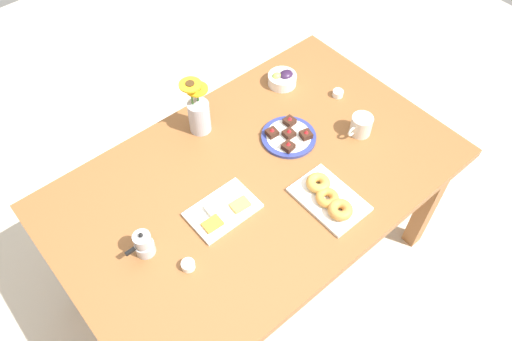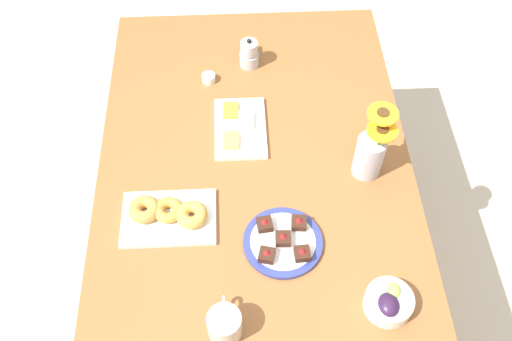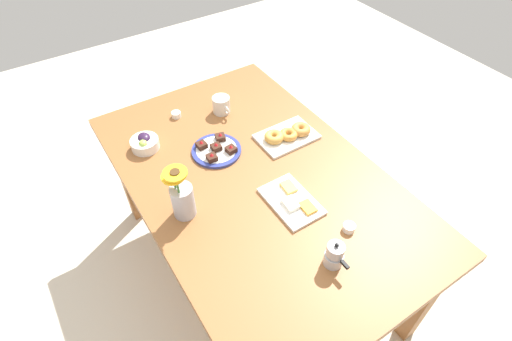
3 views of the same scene
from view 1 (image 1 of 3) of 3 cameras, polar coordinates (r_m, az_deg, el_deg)
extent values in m
plane|color=beige|center=(2.60, 0.00, -10.61)|extent=(6.00, 6.00, 0.00)
cube|color=brown|center=(1.98, 0.00, -1.06)|extent=(1.60, 1.00, 0.04)
cube|color=brown|center=(2.80, 5.72, 7.35)|extent=(0.07, 0.07, 0.70)
cube|color=brown|center=(2.37, -20.57, -9.23)|extent=(0.07, 0.07, 0.70)
cube|color=brown|center=(2.51, 19.12, -3.37)|extent=(0.07, 0.07, 0.70)
cylinder|color=beige|center=(2.13, 11.94, 5.10)|extent=(0.09, 0.09, 0.09)
cylinder|color=brown|center=(2.11, 12.11, 5.79)|extent=(0.08, 0.08, 0.00)
torus|color=beige|center=(2.10, 10.91, 4.38)|extent=(0.05, 0.01, 0.05)
cylinder|color=white|center=(2.32, 3.01, 10.34)|extent=(0.13, 0.13, 0.05)
ellipsoid|color=#2D1938|center=(2.31, 3.45, 10.80)|extent=(0.07, 0.06, 0.04)
ellipsoid|color=#9EC14C|center=(2.30, 2.38, 10.69)|extent=(0.05, 0.04, 0.04)
cube|color=white|center=(1.87, -3.82, -4.54)|extent=(0.26, 0.17, 0.01)
cube|color=#EFB74C|center=(1.87, -1.82, -3.92)|extent=(0.07, 0.06, 0.01)
cube|color=white|center=(1.86, -4.71, -4.21)|extent=(0.07, 0.05, 0.02)
cube|color=orange|center=(1.83, -4.99, -6.10)|extent=(0.07, 0.05, 0.01)
cube|color=white|center=(1.92, 8.35, -3.27)|extent=(0.19, 0.28, 0.01)
torus|color=gold|center=(1.92, 7.12, -1.42)|extent=(0.13, 0.13, 0.04)
torus|color=gold|center=(1.89, 8.15, -3.09)|extent=(0.10, 0.10, 0.03)
torus|color=#C7853C|center=(1.87, 9.60, -4.44)|extent=(0.13, 0.13, 0.04)
cylinder|color=white|center=(1.76, -7.76, -10.68)|extent=(0.05, 0.05, 0.03)
cylinder|color=#C68923|center=(1.75, -7.79, -10.53)|extent=(0.04, 0.04, 0.01)
cylinder|color=white|center=(2.30, 9.34, 8.69)|extent=(0.05, 0.05, 0.03)
cylinder|color=maroon|center=(2.29, 9.38, 8.87)|extent=(0.04, 0.04, 0.01)
cylinder|color=navy|center=(2.10, 3.75, 3.84)|extent=(0.23, 0.23, 0.01)
cylinder|color=white|center=(2.10, 3.75, 3.88)|extent=(0.19, 0.19, 0.01)
cube|color=#381E14|center=(2.08, 5.73, 4.10)|extent=(0.05, 0.05, 0.02)
cone|color=red|center=(2.07, 5.77, 4.45)|extent=(0.02, 0.02, 0.01)
cube|color=#381E14|center=(2.03, 3.70, 2.76)|extent=(0.05, 0.05, 0.02)
cone|color=red|center=(2.02, 3.73, 3.11)|extent=(0.02, 0.02, 0.01)
cube|color=#381E14|center=(2.13, 3.86, 5.64)|extent=(0.05, 0.05, 0.02)
cone|color=red|center=(2.12, 3.88, 5.99)|extent=(0.02, 0.02, 0.01)
cube|color=#381E14|center=(2.08, 1.83, 4.35)|extent=(0.05, 0.05, 0.02)
cone|color=red|center=(2.07, 1.84, 4.71)|extent=(0.02, 0.02, 0.01)
cube|color=#381E14|center=(2.08, 3.78, 4.23)|extent=(0.05, 0.05, 0.02)
cone|color=red|center=(2.07, 3.81, 4.58)|extent=(0.02, 0.02, 0.01)
cylinder|color=#B2B2BC|center=(2.09, -6.49, 6.12)|extent=(0.09, 0.09, 0.15)
cylinder|color=#3D702D|center=(2.01, -7.38, 8.57)|extent=(0.01, 0.01, 0.10)
cylinder|color=yellow|center=(1.97, -7.54, 9.70)|extent=(0.09, 0.09, 0.01)
cylinder|color=#472D14|center=(1.97, -7.56, 9.83)|extent=(0.04, 0.04, 0.01)
cylinder|color=#3D702D|center=(2.03, -6.67, 8.55)|extent=(0.01, 0.01, 0.06)
cylinder|color=yellow|center=(2.01, -6.76, 9.25)|extent=(0.09, 0.09, 0.01)
cylinder|color=#472D14|center=(2.01, -6.78, 9.37)|extent=(0.04, 0.04, 0.01)
cylinder|color=#B7B7BC|center=(1.81, -12.58, -8.57)|extent=(0.07, 0.07, 0.05)
cylinder|color=#B7B7BC|center=(1.79, -12.74, -8.11)|extent=(0.05, 0.05, 0.01)
cylinder|color=#B7B7BC|center=(1.76, -12.89, -7.68)|extent=(0.06, 0.06, 0.04)
sphere|color=black|center=(1.74, -13.07, -7.18)|extent=(0.02, 0.02, 0.02)
cube|color=black|center=(1.77, -14.22, -8.94)|extent=(0.04, 0.01, 0.01)
camera|label=2|loc=(1.99, 34.22, 43.35)|focal=40.00mm
camera|label=3|loc=(1.60, -53.84, 23.16)|focal=28.00mm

